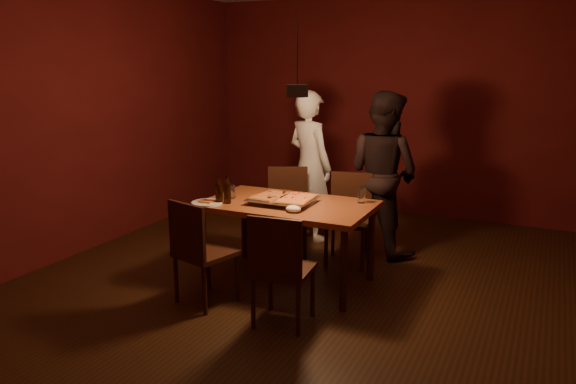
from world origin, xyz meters
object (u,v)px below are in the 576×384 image
at_px(dining_table, 288,211).
at_px(diner_white, 310,166).
at_px(chair_near_right, 280,261).
at_px(chair_near_left, 198,244).
at_px(diner_dark, 383,173).
at_px(chair_far_right, 349,209).
at_px(beer_bottle_b, 227,190).
at_px(beer_bottle_a, 219,190).
at_px(pendant_lamp, 297,89).
at_px(pizza_tray, 283,201).
at_px(plate_slice, 207,203).
at_px(chair_far_left, 288,202).

xyz_separation_m(dining_table, diner_white, (-0.34, 1.28, 0.16)).
height_order(chair_near_right, diner_white, diner_white).
xyz_separation_m(chair_near_left, diner_dark, (0.98, 1.96, 0.31)).
xyz_separation_m(dining_table, chair_far_right, (0.31, 0.78, -0.14)).
height_order(chair_near_right, beer_bottle_b, beer_bottle_b).
bearing_deg(diner_dark, chair_near_right, 108.47).
xyz_separation_m(beer_bottle_a, diner_dark, (1.07, 1.47, -0.02)).
xyz_separation_m(diner_dark, pendant_lamp, (-0.38, -1.34, 0.91)).
relative_size(pizza_tray, plate_slice, 1.98).
relative_size(plate_slice, pendant_lamp, 0.25).
xyz_separation_m(diner_white, diner_dark, (0.87, -0.09, 0.01)).
bearing_deg(beer_bottle_b, beer_bottle_a, -144.71).
xyz_separation_m(plate_slice, pendant_lamp, (0.79, 0.19, 1.00)).
bearing_deg(dining_table, chair_far_right, 68.04).
xyz_separation_m(chair_far_left, plate_slice, (-0.26, -1.12, 0.22)).
bearing_deg(pendant_lamp, plate_slice, -166.72).
bearing_deg(diner_dark, chair_near_left, 87.52).
bearing_deg(dining_table, diner_dark, 65.95).
bearing_deg(chair_far_left, pizza_tray, 87.82).
bearing_deg(diner_white, pendant_lamp, 133.81).
height_order(chair_far_left, chair_near_left, same).
distance_m(dining_table, beer_bottle_a, 0.64).
height_order(chair_far_right, beer_bottle_b, beer_bottle_b).
relative_size(chair_far_right, beer_bottle_a, 1.97).
xyz_separation_m(chair_near_left, pizza_tray, (0.41, 0.74, 0.24)).
relative_size(dining_table, chair_far_right, 3.08).
bearing_deg(chair_far_left, chair_near_right, 88.81).
distance_m(beer_bottle_b, diner_white, 1.53).
height_order(dining_table, pizza_tray, pizza_tray).
height_order(diner_white, pendant_lamp, pendant_lamp).
bearing_deg(diner_white, chair_near_right, 132.28).
distance_m(beer_bottle_a, beer_bottle_b, 0.07).
distance_m(dining_table, pendant_lamp, 1.11).
distance_m(diner_dark, pendant_lamp, 1.66).
xyz_separation_m(pizza_tray, beer_bottle_a, (-0.50, -0.25, 0.10)).
distance_m(diner_white, pendant_lamp, 1.77).
bearing_deg(chair_far_right, dining_table, 57.98).
xyz_separation_m(pizza_tray, plate_slice, (-0.60, -0.30, -0.01)).
relative_size(diner_white, pendant_lamp, 1.53).
relative_size(chair_near_left, beer_bottle_b, 2.07).
bearing_deg(chair_near_right, pizza_tray, 108.86).
xyz_separation_m(dining_table, beer_bottle_a, (-0.54, -0.29, 0.20)).
bearing_deg(plate_slice, diner_white, 79.41).
xyz_separation_m(pizza_tray, diner_white, (-0.30, 1.31, 0.07)).
height_order(beer_bottle_b, pendant_lamp, pendant_lamp).
height_order(chair_near_left, plate_slice, chair_near_left).
relative_size(beer_bottle_b, diner_dark, 0.15).
height_order(chair_far_left, beer_bottle_a, beer_bottle_a).
height_order(chair_far_right, chair_near_left, same).
bearing_deg(plate_slice, pendant_lamp, 13.28).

